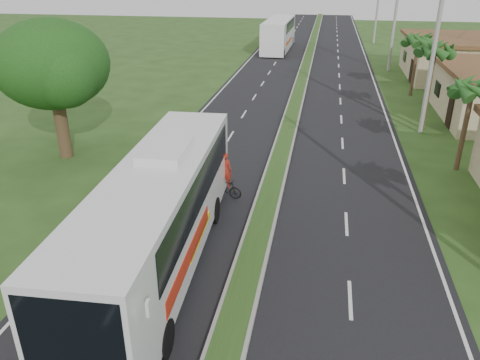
# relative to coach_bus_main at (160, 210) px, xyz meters

# --- Properties ---
(ground) EXTENTS (180.00, 180.00, 0.00)m
(ground) POSITION_rel_coach_bus_main_xyz_m (3.07, -0.76, -2.29)
(ground) COLOR #2A4519
(ground) RESTS_ON ground
(road_asphalt) EXTENTS (14.00, 160.00, 0.02)m
(road_asphalt) POSITION_rel_coach_bus_main_xyz_m (3.07, 19.24, -2.28)
(road_asphalt) COLOR black
(road_asphalt) RESTS_ON ground
(median_strip) EXTENTS (1.20, 160.00, 0.18)m
(median_strip) POSITION_rel_coach_bus_main_xyz_m (3.07, 19.24, -2.19)
(median_strip) COLOR gray
(median_strip) RESTS_ON ground
(lane_edge_left) EXTENTS (0.12, 160.00, 0.01)m
(lane_edge_left) POSITION_rel_coach_bus_main_xyz_m (-3.63, 19.24, -2.29)
(lane_edge_left) COLOR silver
(lane_edge_left) RESTS_ON ground
(lane_edge_right) EXTENTS (0.12, 160.00, 0.01)m
(lane_edge_right) POSITION_rel_coach_bus_main_xyz_m (9.77, 19.24, -2.29)
(lane_edge_right) COLOR silver
(lane_edge_right) RESTS_ON ground
(shop_far) EXTENTS (8.60, 11.60, 3.82)m
(shop_far) POSITION_rel_coach_bus_main_xyz_m (17.07, 35.24, -0.36)
(shop_far) COLOR tan
(shop_far) RESTS_ON ground
(palm_verge_b) EXTENTS (2.40, 2.40, 5.05)m
(palm_verge_b) POSITION_rel_coach_bus_main_xyz_m (12.47, 11.24, 2.07)
(palm_verge_b) COLOR #473321
(palm_verge_b) RESTS_ON ground
(palm_verge_c) EXTENTS (2.40, 2.40, 5.85)m
(palm_verge_c) POSITION_rel_coach_bus_main_xyz_m (11.87, 18.24, 2.83)
(palm_verge_c) COLOR #473321
(palm_verge_c) RESTS_ON ground
(palm_verge_d) EXTENTS (2.40, 2.40, 5.25)m
(palm_verge_d) POSITION_rel_coach_bus_main_xyz_m (12.37, 27.24, 2.26)
(palm_verge_d) COLOR #473321
(palm_verge_d) RESTS_ON ground
(shade_tree) EXTENTS (6.30, 6.00, 7.54)m
(shade_tree) POSITION_rel_coach_bus_main_xyz_m (-9.04, 9.26, 2.74)
(shade_tree) COLOR #473321
(shade_tree) RESTS_ON ground
(utility_pole_b) EXTENTS (3.20, 0.28, 12.00)m
(utility_pole_b) POSITION_rel_coach_bus_main_xyz_m (11.54, 17.24, 3.97)
(utility_pole_b) COLOR gray
(utility_pole_b) RESTS_ON ground
(utility_pole_c) EXTENTS (1.60, 0.28, 11.00)m
(utility_pole_c) POSITION_rel_coach_bus_main_xyz_m (11.57, 37.24, 3.38)
(utility_pole_c) COLOR gray
(utility_pole_c) RESTS_ON ground
(utility_pole_d) EXTENTS (1.60, 0.28, 10.50)m
(utility_pole_d) POSITION_rel_coach_bus_main_xyz_m (11.57, 57.24, 3.13)
(utility_pole_d) COLOR gray
(utility_pole_d) RESTS_ON ground
(coach_bus_main) EXTENTS (3.29, 12.99, 4.16)m
(coach_bus_main) POSITION_rel_coach_bus_main_xyz_m (0.00, 0.00, 0.00)
(coach_bus_main) COLOR silver
(coach_bus_main) RESTS_ON ground
(coach_bus_far) EXTENTS (3.10, 13.19, 3.83)m
(coach_bus_far) POSITION_rel_coach_bus_main_xyz_m (-1.07, 48.77, -0.12)
(coach_bus_far) COLOR white
(coach_bus_far) RESTS_ON ground
(motorcyclist) EXTENTS (1.60, 0.69, 2.25)m
(motorcyclist) POSITION_rel_coach_bus_main_xyz_m (1.07, 5.74, -1.44)
(motorcyclist) COLOR black
(motorcyclist) RESTS_ON ground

